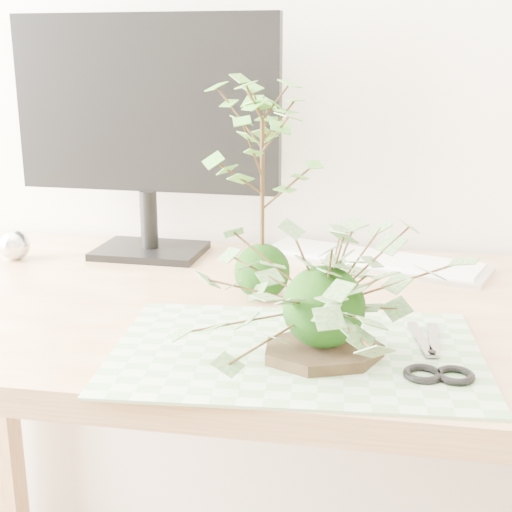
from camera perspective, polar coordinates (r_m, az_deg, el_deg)
name	(u,v)px	position (r m, az deg, el deg)	size (l,w,h in m)	color
desk	(316,357)	(1.15, 4.82, -8.03)	(1.60, 0.70, 0.74)	tan
cutting_mat	(296,352)	(0.94, 3.24, -7.65)	(0.48, 0.32, 0.00)	#6B9761
stone_dish	(323,351)	(0.92, 5.34, -7.57)	(0.16, 0.16, 0.01)	black
ivy_kokedama	(325,269)	(0.88, 5.52, -1.06)	(0.33, 0.33, 0.21)	black
maple_kokedama	(262,135)	(1.08, 0.51, 9.69)	(0.24, 0.24, 0.37)	black
keyboard	(372,260)	(1.34, 9.23, -0.31)	(0.44, 0.26, 0.02)	silver
monitor	(146,120)	(1.36, -8.79, 10.74)	(0.51, 0.15, 0.45)	black
foil_ball	(15,245)	(1.42, -18.76, 0.86)	(0.06, 0.06, 0.06)	silver
scissors	(434,366)	(0.91, 14.08, -8.53)	(0.09, 0.19, 0.01)	gray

